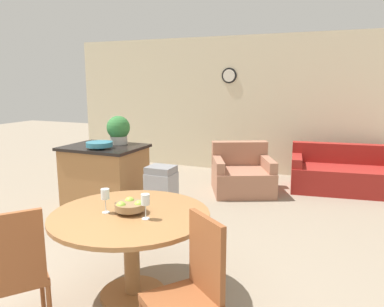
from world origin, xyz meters
The scene contains 13 objects.
wall_back centered at (0.00, 6.03, 1.35)m, with size 8.00×0.09×2.70m.
dining_table centered at (0.19, 1.19, 0.58)m, with size 1.32×1.32×0.75m.
dining_chair_near_left centered at (-0.29, 0.44, 0.52)m, with size 0.59×0.59×0.97m.
dining_chair_near_right centered at (0.94, 0.71, 0.52)m, with size 0.59×0.59×0.97m.
fruit_bowl centered at (0.19, 1.19, 0.81)m, with size 0.25×0.25×0.11m.
wine_glass_left centered at (0.00, 1.12, 0.90)m, with size 0.07×0.07×0.20m.
wine_glass_right centered at (0.38, 1.12, 0.90)m, with size 0.07×0.07×0.20m.
kitchen_island centered at (-1.33, 2.94, 0.47)m, with size 1.07×0.83×0.93m.
teal_bowl centered at (-1.27, 2.76, 0.99)m, with size 0.35×0.35×0.09m.
potted_plant centered at (-1.23, 3.17, 1.14)m, with size 0.33×0.33×0.40m.
trash_bin centered at (-0.38, 2.83, 0.37)m, with size 0.35×0.32×0.75m.
couch centered at (1.81, 5.29, 0.27)m, with size 1.85×1.09×0.76m.
armchair centered at (0.22, 4.58, 0.28)m, with size 1.25×1.24×0.80m.
Camera 1 is at (1.80, -1.32, 1.82)m, focal length 35.00 mm.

